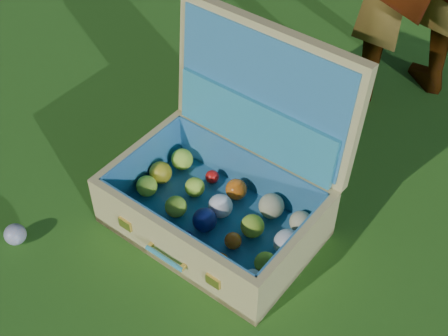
# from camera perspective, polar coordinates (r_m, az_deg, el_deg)

# --- Properties ---
(ground) EXTENTS (60.00, 60.00, 0.00)m
(ground) POSITION_cam_1_polar(r_m,az_deg,el_deg) (1.94, -5.40, -6.79)
(ground) COLOR #215114
(ground) RESTS_ON ground
(stray_ball) EXTENTS (0.07, 0.07, 0.07)m
(stray_ball) POSITION_cam_1_polar(r_m,az_deg,el_deg) (2.01, -18.55, -5.77)
(stray_ball) COLOR #436EAF
(stray_ball) RESTS_ON ground
(suitcase) EXTENTS (0.73, 0.64, 0.60)m
(suitcase) POSITION_cam_1_polar(r_m,az_deg,el_deg) (1.89, 0.61, -0.60)
(suitcase) COLOR tan
(suitcase) RESTS_ON ground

